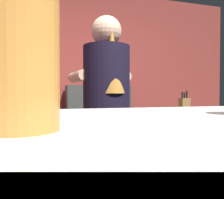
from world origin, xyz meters
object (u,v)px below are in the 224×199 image
Objects in this scene: bartender at (107,114)px; knife_block at (184,107)px; pint_glass_near at (20,49)px; bottle_olive_oil at (108,81)px; chefs_knife at (124,120)px; mixing_bowl at (73,118)px; bottle_vinegar at (90,79)px.

bartender is 1.19m from knife_block.
pint_glass_near reaches higher than knife_block.
bottle_olive_oil is at bearing -23.31° from bartender.
knife_block reaches higher than chefs_knife.
bartender is 7.06× the size of chefs_knife.
mixing_bowl is 0.86× the size of chefs_knife.
mixing_bowl is at bearing -119.72° from bottle_olive_oil.
chefs_knife is at bearing -85.54° from bottle_vinegar.
knife_block is at bearing -68.56° from bartender.
knife_block is (1.04, 0.57, 0.01)m from bartender.
bottle_olive_oil is (0.92, 2.96, 0.15)m from pint_glass_near.
bartender is at bearing -141.96° from chefs_knife.
bottle_olive_oil is (0.26, -0.04, -0.02)m from bottle_vinegar.
bartender is 9.37× the size of bottle_olive_oil.
bartender is 1.66m from bottle_olive_oil.
bottle_olive_oil is (-0.59, 0.99, 0.33)m from knife_block.
chefs_knife is at bearing -41.77° from bartender.
knife_block is 1.17× the size of chefs_knife.
mixing_bowl is (-1.24, -0.14, -0.08)m from knife_block.
knife_block is 1.38m from bottle_vinegar.
bottle_olive_oil is (0.17, 1.16, 0.43)m from chefs_knife.
bartender is at bearing -65.05° from mixing_bowl.
knife_block is 1.55× the size of bottle_olive_oil.
pint_glass_near is at bearing 154.39° from bartender.
pint_glass_near reaches higher than chefs_knife.
chefs_knife is (-0.76, -0.16, -0.10)m from knife_block.
chefs_knife is at bearing -98.44° from bottle_olive_oil.
bartender is at bearing -106.11° from bottle_olive_oil.
knife_block is 1.20m from bottle_olive_oil.
bottle_olive_oil is at bearing 60.28° from mixing_bowl.
bartender is at bearing -96.66° from bottle_vinegar.
bottle_vinegar is (0.65, 2.99, 0.17)m from pint_glass_near.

